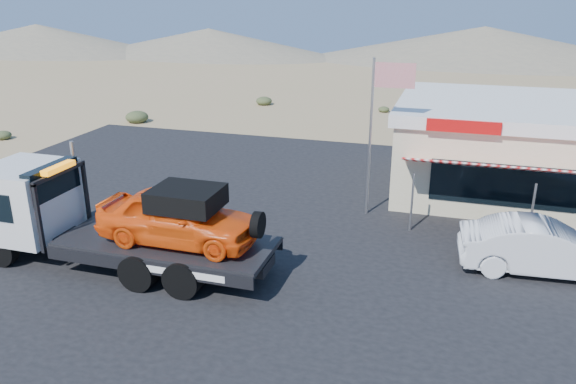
% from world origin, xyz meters
% --- Properties ---
extents(ground, '(120.00, 120.00, 0.00)m').
position_xyz_m(ground, '(0.00, 0.00, 0.00)').
color(ground, '#9F885A').
rests_on(ground, ground).
extents(asphalt_lot, '(32.00, 24.00, 0.02)m').
position_xyz_m(asphalt_lot, '(2.00, 3.00, 0.01)').
color(asphalt_lot, black).
rests_on(asphalt_lot, ground).
extents(tow_truck, '(9.47, 2.81, 3.17)m').
position_xyz_m(tow_truck, '(-2.11, -2.20, 1.70)').
color(tow_truck, black).
rests_on(tow_truck, asphalt_lot).
extents(white_sedan, '(5.08, 2.12, 1.64)m').
position_xyz_m(white_sedan, '(10.67, 1.22, 0.84)').
color(white_sedan, silver).
rests_on(white_sedan, asphalt_lot).
extents(jerky_store, '(10.40, 9.97, 3.90)m').
position_xyz_m(jerky_store, '(10.50, 8.97, 1.99)').
color(jerky_store, beige).
rests_on(jerky_store, asphalt_lot).
extents(flagpole, '(1.55, 0.10, 6.00)m').
position_xyz_m(flagpole, '(4.93, 4.50, 3.76)').
color(flagpole, '#99999E').
rests_on(flagpole, asphalt_lot).
extents(desert_scrub, '(27.35, 33.34, 0.80)m').
position_xyz_m(desert_scrub, '(-13.56, 11.92, 0.32)').
color(desert_scrub, '#364223').
rests_on(desert_scrub, ground).
extents(distant_hills, '(126.00, 48.00, 4.20)m').
position_xyz_m(distant_hills, '(-9.77, 55.14, 1.89)').
color(distant_hills, '#726B59').
rests_on(distant_hills, ground).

